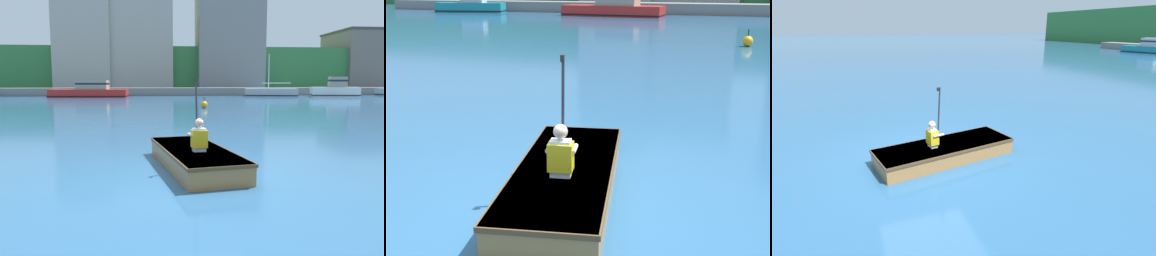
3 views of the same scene
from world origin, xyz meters
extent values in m
plane|color=#28567F|center=(0.00, 0.00, 0.00)|extent=(300.00, 300.00, 0.00)
cube|color=#197A84|center=(-20.78, 33.68, 0.42)|extent=(6.17, 2.71, 0.85)
cube|color=black|center=(-20.78, 33.68, 0.15)|extent=(6.21, 2.76, 0.10)
cube|color=#B2B2B7|center=(-20.49, 33.73, 1.35)|extent=(2.18, 1.67, 1.02)
cube|color=#19232D|center=(-20.49, 33.73, 1.48)|extent=(2.21, 1.69, 0.20)
cube|color=#A3703D|center=(0.08, 0.41, 0.19)|extent=(1.74, 3.48, 0.38)
cube|color=brown|center=(0.08, 0.41, 0.35)|extent=(1.79, 3.52, 0.06)
cube|color=brown|center=(0.08, 0.41, 0.34)|extent=(1.45, 2.98, 0.02)
cone|color=#A3703D|center=(-0.20, 1.98, 0.21)|extent=(0.47, 0.47, 0.35)
cube|color=#A3703D|center=(0.13, 0.16, 0.33)|extent=(1.11, 0.36, 0.03)
cube|color=silver|center=(0.14, 0.08, 0.61)|extent=(0.26, 0.20, 0.45)
cube|color=yellow|center=(0.14, 0.08, 0.63)|extent=(0.32, 0.26, 0.34)
sphere|color=beige|center=(0.14, 0.08, 0.94)|extent=(0.17, 0.17, 0.17)
cylinder|color=beige|center=(0.27, 0.20, 0.70)|extent=(0.10, 0.27, 0.06)
cylinder|color=beige|center=(-0.02, 0.14, 0.70)|extent=(0.10, 0.27, 0.06)
cylinder|color=#232328|center=(0.11, 0.26, 1.10)|extent=(0.06, 0.14, 1.39)
cylinder|color=black|center=(0.11, 0.26, 1.76)|extent=(0.05, 0.05, 0.08)
camera|label=1|loc=(-0.67, -6.98, 1.74)|focal=35.00mm
camera|label=2|loc=(2.00, -4.88, 2.59)|focal=45.00mm
camera|label=3|loc=(6.59, -1.65, 3.09)|focal=28.00mm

